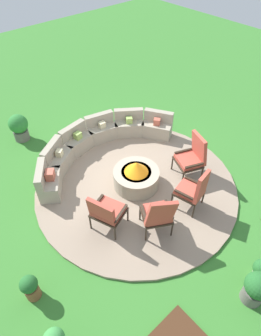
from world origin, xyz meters
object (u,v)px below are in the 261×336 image
object	(u,v)px
lounge_chair_front_right	(158,214)
potted_plant_4	(19,127)
curved_stone_bench	(98,142)
potted_plant_3	(257,288)
potted_plant_1	(30,287)
lounge_chair_back_left	(194,190)
lounge_chair_front_left	(106,211)
lounge_chair_back_right	(193,156)
fire_pit	(136,176)

from	to	relation	value
lounge_chair_front_right	potted_plant_4	size ratio (longest dim) A/B	1.44
curved_stone_bench	potted_plant_3	distance (m)	4.87
lounge_chair_front_right	potted_plant_1	distance (m)	2.59
curved_stone_bench	lounge_chair_back_left	world-z (taller)	lounge_chair_back_left
lounge_chair_front_right	potted_plant_3	world-z (taller)	lounge_chair_front_right
lounge_chair_front_left	potted_plant_3	xyz separation A→B (m)	(0.97, -2.78, -0.20)
potted_plant_1	potted_plant_4	distance (m)	4.64
lounge_chair_back_right	potted_plant_3	size ratio (longest dim) A/B	1.58
lounge_chair_front_right	lounge_chair_back_left	xyz separation A→B (m)	(1.02, -0.05, -0.02)
curved_stone_bench	lounge_chair_front_right	bearing A→B (deg)	-102.63
potted_plant_3	fire_pit	bearing A→B (deg)	84.85
lounge_chair_front_left	lounge_chair_front_right	bearing A→B (deg)	22.75
lounge_chair_front_left	lounge_chair_back_right	xyz separation A→B (m)	(2.50, -0.10, 0.04)
lounge_chair_back_right	potted_plant_3	world-z (taller)	lounge_chair_back_right
lounge_chair_front_left	potted_plant_3	world-z (taller)	lounge_chair_front_left
fire_pit	lounge_chair_front_left	size ratio (longest dim) A/B	1.07
lounge_chair_front_right	potted_plant_4	distance (m)	4.79
curved_stone_bench	potted_plant_3	xyz separation A→B (m)	(-0.36, -4.86, 0.05)
lounge_chair_back_left	potted_plant_3	distance (m)	2.14
lounge_chair_back_left	potted_plant_4	distance (m)	5.07
curved_stone_bench	lounge_chair_back_right	xyz separation A→B (m)	(1.17, -2.18, 0.29)
lounge_chair_back_right	curved_stone_bench	bearing A→B (deg)	50.22
lounge_chair_front_left	curved_stone_bench	bearing A→B (deg)	126.94
lounge_chair_back_right	potted_plant_1	xyz separation A→B (m)	(-4.33, -0.13, -0.31)
curved_stone_bench	potted_plant_1	world-z (taller)	curved_stone_bench
curved_stone_bench	lounge_chair_back_right	bearing A→B (deg)	-61.72
potted_plant_1	potted_plant_4	bearing A→B (deg)	65.84
potted_plant_3	potted_plant_4	world-z (taller)	potted_plant_4
lounge_chair_back_left	potted_plant_1	xyz separation A→B (m)	(-3.54, 0.56, -0.28)
lounge_chair_front_left	potted_plant_4	xyz separation A→B (m)	(0.07, 4.00, -0.17)
curved_stone_bench	potted_plant_1	bearing A→B (deg)	-143.84
lounge_chair_front_left	lounge_chair_back_left	xyz separation A→B (m)	(1.72, -0.79, 0.02)
lounge_chair_front_left	lounge_chair_front_right	size ratio (longest dim) A/B	0.89
potted_plant_3	potted_plant_4	size ratio (longest dim) A/B	0.93
potted_plant_4	curved_stone_bench	bearing A→B (deg)	-56.87
lounge_chair_front_left	lounge_chair_back_left	distance (m)	1.89
lounge_chair_back_left	potted_plant_4	world-z (taller)	lounge_chair_back_left
lounge_chair_back_left	lounge_chair_back_right	xyz separation A→B (m)	(0.78, 0.68, 0.03)
fire_pit	lounge_chair_front_left	bearing A→B (deg)	-158.20
lounge_chair_back_left	potted_plant_1	world-z (taller)	lounge_chair_back_left
fire_pit	lounge_chair_front_left	world-z (taller)	lounge_chair_front_left
fire_pit	lounge_chair_front_right	world-z (taller)	lounge_chair_front_right
curved_stone_bench	lounge_chair_front_right	world-z (taller)	lounge_chair_front_right
potted_plant_3	potted_plant_1	bearing A→B (deg)	137.63
lounge_chair_front_left	potted_plant_1	distance (m)	1.86
lounge_chair_back_left	potted_plant_4	xyz separation A→B (m)	(-1.64, 4.79, -0.19)
potted_plant_1	potted_plant_3	bearing A→B (deg)	-42.37
curved_stone_bench	lounge_chair_back_left	xyz separation A→B (m)	(0.39, -2.86, 0.26)
potted_plant_1	lounge_chair_front_right	bearing A→B (deg)	-11.47
potted_plant_1	lounge_chair_front_left	bearing A→B (deg)	7.11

